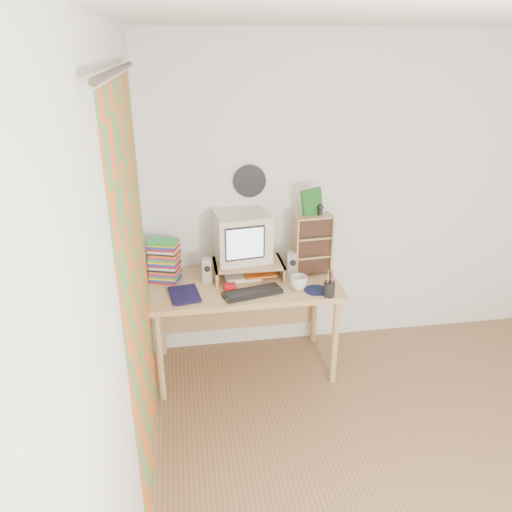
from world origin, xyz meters
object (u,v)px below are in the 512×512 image
object	(u,v)px
cd_rack	(312,244)
diary	(170,295)
desk	(243,295)
crt_monitor	(242,238)
keyboard	(253,293)
mug	(299,283)
dvd_stack	(165,263)

from	to	relation	value
cd_rack	diary	world-z (taller)	cd_rack
desk	crt_monitor	bearing A→B (deg)	81.29
keyboard	diary	bearing A→B (deg)	162.55
keyboard	mug	world-z (taller)	mug
dvd_stack	diary	distance (m)	0.32
mug	cd_rack	bearing A→B (deg)	58.20
keyboard	mug	distance (m)	0.35
desk	dvd_stack	xyz separation A→B (m)	(-0.57, 0.07, 0.28)
desk	diary	bearing A→B (deg)	-157.50
mug	crt_monitor	bearing A→B (deg)	139.72
mug	desk	bearing A→B (deg)	149.52
keyboard	desk	bearing A→B (deg)	84.22
keyboard	diary	xyz separation A→B (m)	(-0.58, 0.04, 0.01)
keyboard	cd_rack	size ratio (longest dim) A/B	0.90
desk	mug	distance (m)	0.48
desk	dvd_stack	world-z (taller)	dvd_stack
crt_monitor	keyboard	bearing A→B (deg)	-94.07
dvd_stack	cd_rack	size ratio (longest dim) A/B	0.62
dvd_stack	diary	xyz separation A→B (m)	(0.03, -0.29, -0.12)
dvd_stack	cd_rack	world-z (taller)	cd_rack
crt_monitor	mug	world-z (taller)	crt_monitor
keyboard	crt_monitor	bearing A→B (deg)	80.05
crt_monitor	keyboard	distance (m)	0.45
crt_monitor	mug	bearing A→B (deg)	-48.22
desk	mug	xyz separation A→B (m)	(0.38, -0.22, 0.18)
diary	desk	bearing A→B (deg)	14.23
crt_monitor	cd_rack	distance (m)	0.53
desk	cd_rack	size ratio (longest dim) A/B	2.99
keyboard	cd_rack	xyz separation A→B (m)	(0.50, 0.30, 0.22)
dvd_stack	mug	distance (m)	1.00
dvd_stack	diary	world-z (taller)	dvd_stack
mug	diary	xyz separation A→B (m)	(-0.92, -0.00, -0.03)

